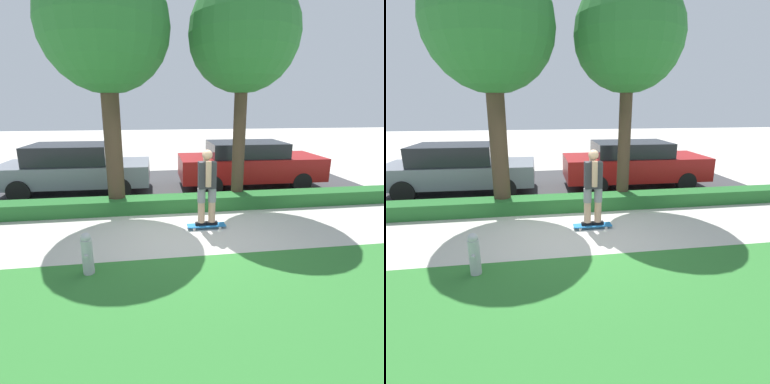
% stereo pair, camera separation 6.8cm
% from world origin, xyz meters
% --- Properties ---
extents(ground_plane, '(60.00, 60.00, 0.00)m').
position_xyz_m(ground_plane, '(0.00, 0.00, 0.00)').
color(ground_plane, '#BCB7AD').
extents(grass_lawn_strip, '(13.01, 4.00, 0.01)m').
position_xyz_m(grass_lawn_strip, '(0.00, -3.00, 0.01)').
color(grass_lawn_strip, '#2D702D').
rests_on(grass_lawn_strip, ground_plane).
extents(street_asphalt, '(13.01, 5.00, 0.01)m').
position_xyz_m(street_asphalt, '(0.00, 4.20, 0.00)').
color(street_asphalt, '#38383A').
rests_on(street_asphalt, ground_plane).
extents(hedge_row, '(13.01, 0.60, 0.37)m').
position_xyz_m(hedge_row, '(0.00, 1.60, 0.18)').
color(hedge_row, '#236028').
rests_on(hedge_row, ground_plane).
extents(skateboard, '(0.86, 0.24, 0.08)m').
position_xyz_m(skateboard, '(0.46, 0.27, 0.07)').
color(skateboard, '#1E6BAD').
rests_on(skateboard, ground_plane).
extents(skater_person, '(0.50, 0.43, 1.68)m').
position_xyz_m(skater_person, '(0.46, 0.27, 0.98)').
color(skater_person, black).
rests_on(skater_person, skateboard).
extents(tree_near, '(2.94, 2.94, 5.84)m').
position_xyz_m(tree_near, '(-1.61, 1.76, 4.30)').
color(tree_near, '#423323').
rests_on(tree_near, ground_plane).
extents(tree_mid, '(2.71, 2.71, 5.64)m').
position_xyz_m(tree_mid, '(1.63, 1.91, 4.24)').
color(tree_mid, '#423323').
rests_on(tree_mid, ground_plane).
extents(parked_car_front, '(4.52, 2.00, 1.52)m').
position_xyz_m(parked_car_front, '(-3.04, 3.71, 0.79)').
color(parked_car_front, slate).
rests_on(parked_car_front, ground_plane).
extents(parked_car_middle, '(4.68, 1.99, 1.51)m').
position_xyz_m(parked_car_middle, '(2.53, 3.67, 0.79)').
color(parked_car_middle, maroon).
rests_on(parked_car_middle, ground_plane).
extents(fire_hydrant, '(0.18, 0.28, 0.72)m').
position_xyz_m(fire_hydrant, '(-1.78, -1.31, 0.36)').
color(fire_hydrant, '#ADADB2').
rests_on(fire_hydrant, ground_plane).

